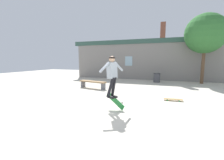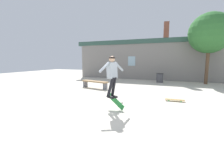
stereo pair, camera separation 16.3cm
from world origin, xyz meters
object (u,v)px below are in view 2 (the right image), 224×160
(skateboard_flipping, at_px, (115,101))
(trash_bin, at_px, (160,78))
(park_bench, at_px, (95,83))
(skateboard_resting, at_px, (175,100))
(tree_right, at_px, (210,33))
(skater, at_px, (112,73))

(skateboard_flipping, bearing_deg, trash_bin, 99.05)
(park_bench, xyz_separation_m, skateboard_resting, (4.83, -1.58, -0.29))
(tree_right, xyz_separation_m, skateboard_resting, (-2.36, -6.15, -3.74))
(skater, distance_m, skateboard_flipping, 1.04)
(skater, height_order, skateboard_flipping, skater)
(tree_right, distance_m, trash_bin, 4.81)
(trash_bin, xyz_separation_m, skater, (-1.19, -7.86, 0.97))
(skateboard_flipping, height_order, skateboard_resting, skateboard_flipping)
(park_bench, xyz_separation_m, trash_bin, (3.82, 4.19, 0.04))
(skateboard_resting, bearing_deg, trash_bin, 97.57)
(park_bench, height_order, trash_bin, trash_bin)
(skater, bearing_deg, trash_bin, 104.67)
(tree_right, relative_size, skateboard_resting, 6.46)
(skateboard_resting, bearing_deg, tree_right, 66.66)
(trash_bin, bearing_deg, skater, -98.63)
(skater, relative_size, skateboard_resting, 1.84)
(skater, bearing_deg, park_bench, 148.97)
(park_bench, xyz_separation_m, skater, (2.63, -3.67, 1.01))
(trash_bin, distance_m, skateboard_flipping, 7.85)
(trash_bin, height_order, skateboard_flipping, trash_bin)
(trash_bin, xyz_separation_m, skateboard_flipping, (-1.10, -7.77, -0.06))
(tree_right, xyz_separation_m, skater, (-4.56, -8.24, -2.44))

